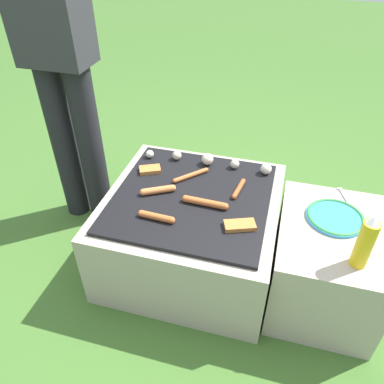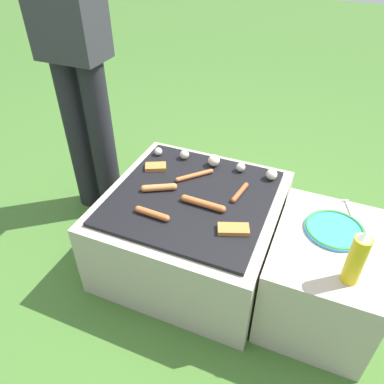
{
  "view_description": "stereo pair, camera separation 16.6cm",
  "coord_description": "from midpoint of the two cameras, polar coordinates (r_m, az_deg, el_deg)",
  "views": [
    {
      "loc": [
        0.35,
        -1.27,
        1.45
      ],
      "look_at": [
        0.0,
        0.0,
        0.43
      ],
      "focal_mm": 35.0,
      "sensor_mm": 36.0,
      "label": 1
    },
    {
      "loc": [
        0.51,
        -1.21,
        1.45
      ],
      "look_at": [
        0.0,
        0.0,
        0.43
      ],
      "focal_mm": 35.0,
      "sensor_mm": 36.0,
      "label": 2
    }
  ],
  "objects": [
    {
      "name": "fork_utensil",
      "position": [
        1.75,
        25.42,
        -2.73
      ],
      "size": [
        0.07,
        0.17,
        0.01
      ],
      "color": "silver",
      "rests_on": "side_ledge"
    },
    {
      "name": "mushroom_row",
      "position": [
        1.85,
        6.81,
        4.38
      ],
      "size": [
        0.64,
        0.07,
        0.06
      ],
      "color": "silver",
      "rests_on": "grill"
    },
    {
      "name": "sausage_front_center",
      "position": [
        1.56,
        -3.07,
        -3.43
      ],
      "size": [
        0.16,
        0.04,
        0.03
      ],
      "color": "#B7602D",
      "rests_on": "grill"
    },
    {
      "name": "sausage_back_left",
      "position": [
        1.61,
        4.64,
        -1.87
      ],
      "size": [
        0.21,
        0.04,
        0.03
      ],
      "color": "#B7602D",
      "rests_on": "grill"
    },
    {
      "name": "bread_slice_right",
      "position": [
        1.51,
        9.49,
        -5.75
      ],
      "size": [
        0.14,
        0.1,
        0.02
      ],
      "color": "#B27033",
      "rests_on": "grill"
    },
    {
      "name": "condiment_bottle",
      "position": [
        1.4,
        27.0,
        -9.13
      ],
      "size": [
        0.06,
        0.06,
        0.23
      ],
      "color": "gold",
      "rests_on": "side_ledge"
    },
    {
      "name": "plate_colorful",
      "position": [
        1.63,
        23.72,
        -5.37
      ],
      "size": [
        0.24,
        0.24,
        0.02
      ],
      "color": "#338CCC",
      "rests_on": "side_ledge"
    },
    {
      "name": "person_standing",
      "position": [
        1.86,
        -15.75,
        23.54
      ],
      "size": [
        0.31,
        0.24,
        1.8
      ],
      "color": "black",
      "rests_on": "ground_plane"
    },
    {
      "name": "grill",
      "position": [
        1.81,
        2.64,
        -5.81
      ],
      "size": [
        0.78,
        0.78,
        0.41
      ],
      "color": "#A89E8C",
      "rests_on": "ground_plane"
    },
    {
      "name": "side_ledge",
      "position": [
        1.73,
        21.8,
        -11.94
      ],
      "size": [
        0.43,
        0.57,
        0.41
      ],
      "color": "#A89E8C",
      "rests_on": "ground_plane"
    },
    {
      "name": "ground_plane",
      "position": [
        1.95,
        2.47,
        -10.13
      ],
      "size": [
        14.0,
        14.0,
        0.0
      ],
      "primitive_type": "plane",
      "color": "#3D6628"
    },
    {
      "name": "bread_slice_left",
      "position": [
        1.84,
        -3.0,
        3.77
      ],
      "size": [
        0.12,
        0.1,
        0.02
      ],
      "color": "#B27033",
      "rests_on": "grill"
    },
    {
      "name": "sausage_mid_right",
      "position": [
        1.7,
        10.1,
        -0.15
      ],
      "size": [
        0.04,
        0.15,
        0.02
      ],
      "color": "#A34C23",
      "rests_on": "grill"
    },
    {
      "name": "sausage_front_right",
      "position": [
        1.69,
        -2.26,
        0.58
      ],
      "size": [
        0.15,
        0.1,
        0.03
      ],
      "color": "#C6753D",
      "rests_on": "grill"
    },
    {
      "name": "sausage_back_center",
      "position": [
        1.78,
        3.06,
        2.46
      ],
      "size": [
        0.14,
        0.15,
        0.02
      ],
      "color": "#B7602D",
      "rests_on": "grill"
    }
  ]
}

